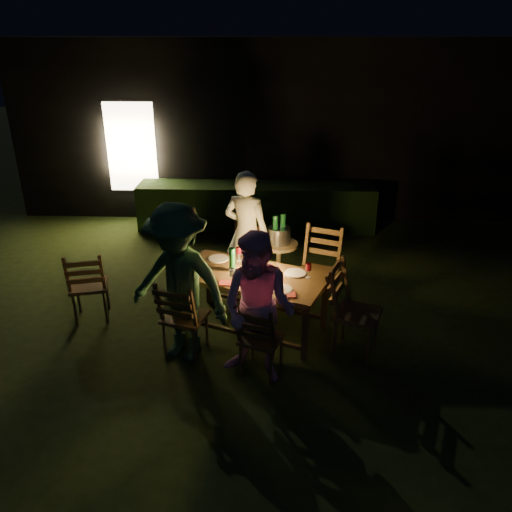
{
  "coord_description": "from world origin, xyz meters",
  "views": [
    {
      "loc": [
        -0.16,
        -4.83,
        3.23
      ],
      "look_at": [
        -0.37,
        0.57,
        0.83
      ],
      "focal_mm": 35.0,
      "sensor_mm": 36.0,
      "label": 1
    }
  ],
  "objects_px": {
    "chair_end": "(354,326)",
    "side_table": "(279,249)",
    "bottle_bucket_b": "(283,231)",
    "chair_far_right": "(317,285)",
    "ice_bucket": "(279,235)",
    "bottle_bucket_a": "(275,233)",
    "person_house_side": "(247,234)",
    "chair_near_left": "(185,330)",
    "dining_table": "(252,280)",
    "lantern": "(257,261)",
    "bottle_table": "(232,260)",
    "chair_near_right": "(260,351)",
    "chair_far_left": "(245,273)",
    "person_opp_right": "(259,309)",
    "chair_spare": "(91,297)",
    "person_opp_left": "(179,284)"
  },
  "relations": [
    {
      "from": "chair_near_right",
      "to": "bottle_bucket_a",
      "type": "height_order",
      "value": "bottle_bucket_a"
    },
    {
      "from": "chair_end",
      "to": "side_table",
      "type": "bearing_deg",
      "value": -127.93
    },
    {
      "from": "person_opp_right",
      "to": "bottle_bucket_a",
      "type": "height_order",
      "value": "person_opp_right"
    },
    {
      "from": "chair_near_left",
      "to": "bottle_bucket_a",
      "type": "distance_m",
      "value": 1.87
    },
    {
      "from": "chair_near_right",
      "to": "lantern",
      "type": "relative_size",
      "value": 2.55
    },
    {
      "from": "chair_near_right",
      "to": "chair_spare",
      "type": "relative_size",
      "value": 0.92
    },
    {
      "from": "chair_near_right",
      "to": "person_opp_right",
      "type": "xyz_separation_m",
      "value": [
        -0.02,
        -0.05,
        0.52
      ]
    },
    {
      "from": "bottle_bucket_a",
      "to": "person_house_side",
      "type": "bearing_deg",
      "value": -176.37
    },
    {
      "from": "chair_end",
      "to": "bottle_table",
      "type": "distance_m",
      "value": 1.57
    },
    {
      "from": "chair_near_left",
      "to": "bottle_bucket_a",
      "type": "relative_size",
      "value": 3.01
    },
    {
      "from": "chair_far_left",
      "to": "side_table",
      "type": "height_order",
      "value": "chair_far_left"
    },
    {
      "from": "chair_near_left",
      "to": "bottle_bucket_a",
      "type": "xyz_separation_m",
      "value": [
        0.97,
        1.5,
        0.56
      ]
    },
    {
      "from": "person_opp_left",
      "to": "bottle_bucket_b",
      "type": "bearing_deg",
      "value": 78.13
    },
    {
      "from": "chair_near_right",
      "to": "person_opp_right",
      "type": "height_order",
      "value": "person_opp_right"
    },
    {
      "from": "chair_near_left",
      "to": "chair_end",
      "type": "height_order",
      "value": "chair_end"
    },
    {
      "from": "lantern",
      "to": "bottle_bucket_b",
      "type": "relative_size",
      "value": 1.09
    },
    {
      "from": "chair_far_right",
      "to": "person_opp_left",
      "type": "xyz_separation_m",
      "value": [
        -1.52,
        -1.1,
        0.54
      ]
    },
    {
      "from": "lantern",
      "to": "side_table",
      "type": "distance_m",
      "value": 1.03
    },
    {
      "from": "chair_near_left",
      "to": "chair_far_right",
      "type": "height_order",
      "value": "chair_far_right"
    },
    {
      "from": "lantern",
      "to": "bottle_table",
      "type": "distance_m",
      "value": 0.3
    },
    {
      "from": "chair_far_left",
      "to": "chair_spare",
      "type": "height_order",
      "value": "same"
    },
    {
      "from": "dining_table",
      "to": "chair_near_right",
      "type": "distance_m",
      "value": 0.96
    },
    {
      "from": "lantern",
      "to": "bottle_table",
      "type": "height_order",
      "value": "lantern"
    },
    {
      "from": "bottle_bucket_b",
      "to": "dining_table",
      "type": "bearing_deg",
      "value": -109.42
    },
    {
      "from": "chair_far_left",
      "to": "person_opp_right",
      "type": "xyz_separation_m",
      "value": [
        0.24,
        -1.81,
        0.49
      ]
    },
    {
      "from": "person_opp_left",
      "to": "lantern",
      "type": "xyz_separation_m",
      "value": [
        0.79,
        0.62,
        -0.0
      ]
    },
    {
      "from": "chair_far_right",
      "to": "person_opp_right",
      "type": "distance_m",
      "value": 1.66
    },
    {
      "from": "chair_far_right",
      "to": "bottle_bucket_b",
      "type": "bearing_deg",
      "value": -28.35
    },
    {
      "from": "chair_far_right",
      "to": "chair_end",
      "type": "relative_size",
      "value": 1.02
    },
    {
      "from": "lantern",
      "to": "bottle_table",
      "type": "xyz_separation_m",
      "value": [
        -0.3,
        0.07,
        -0.02
      ]
    },
    {
      "from": "bottle_table",
      "to": "person_house_side",
      "type": "bearing_deg",
      "value": 81.79
    },
    {
      "from": "lantern",
      "to": "bottle_bucket_a",
      "type": "relative_size",
      "value": 1.09
    },
    {
      "from": "chair_near_right",
      "to": "chair_spare",
      "type": "distance_m",
      "value": 2.34
    },
    {
      "from": "chair_spare",
      "to": "bottle_bucket_b",
      "type": "relative_size",
      "value": 3.03
    },
    {
      "from": "chair_spare",
      "to": "person_opp_left",
      "type": "bearing_deg",
      "value": -43.43
    },
    {
      "from": "bottle_table",
      "to": "chair_far_right",
      "type": "bearing_deg",
      "value": 22.08
    },
    {
      "from": "person_opp_right",
      "to": "ice_bucket",
      "type": "distance_m",
      "value": 1.93
    },
    {
      "from": "chair_end",
      "to": "lantern",
      "type": "distance_m",
      "value": 1.3
    },
    {
      "from": "chair_far_left",
      "to": "lantern",
      "type": "distance_m",
      "value": 1.05
    },
    {
      "from": "dining_table",
      "to": "ice_bucket",
      "type": "xyz_separation_m",
      "value": [
        0.31,
        0.99,
        0.16
      ]
    },
    {
      "from": "side_table",
      "to": "bottle_bucket_a",
      "type": "height_order",
      "value": "bottle_bucket_a"
    },
    {
      "from": "bottle_bucket_a",
      "to": "chair_near_right",
      "type": "bearing_deg",
      "value": -94.15
    },
    {
      "from": "chair_near_left",
      "to": "chair_near_right",
      "type": "distance_m",
      "value": 0.9
    },
    {
      "from": "dining_table",
      "to": "chair_near_left",
      "type": "relative_size",
      "value": 1.97
    },
    {
      "from": "ice_bucket",
      "to": "side_table",
      "type": "bearing_deg",
      "value": 180.0
    },
    {
      "from": "chair_far_right",
      "to": "chair_near_left",
      "type": "bearing_deg",
      "value": 57.01
    },
    {
      "from": "chair_end",
      "to": "chair_spare",
      "type": "distance_m",
      "value": 3.18
    },
    {
      "from": "dining_table",
      "to": "lantern",
      "type": "height_order",
      "value": "lantern"
    },
    {
      "from": "side_table",
      "to": "bottle_bucket_b",
      "type": "xyz_separation_m",
      "value": [
        0.05,
        0.04,
        0.24
      ]
    },
    {
      "from": "dining_table",
      "to": "lantern",
      "type": "xyz_separation_m",
      "value": [
        0.07,
        0.03,
        0.23
      ]
    }
  ]
}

